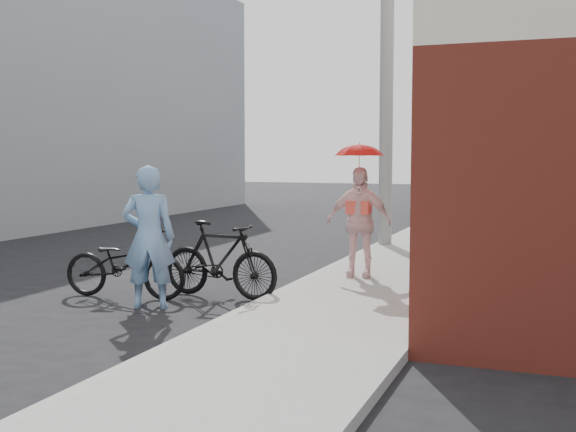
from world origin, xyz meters
The scene contains 11 objects.
ground centered at (0.00, 0.00, 0.00)m, with size 80.00×80.00×0.00m, color black.
sidewalk centered at (2.10, 2.00, 0.06)m, with size 2.20×24.00×0.12m, color gray.
curb centered at (0.94, 2.00, 0.06)m, with size 0.12×24.00×0.12m, color #9E9E99.
utility_pole centered at (1.10, 6.00, 3.50)m, with size 0.28×0.28×7.00m, color #9E9E99.
officer centered at (-0.43, -0.77, 0.93)m, with size 0.68×0.44×1.85m, color #74A1CE.
bike_left centered at (-1.10, -0.33, 0.48)m, with size 0.63×1.81×0.95m, color black.
bike_right centered at (0.13, 0.16, 0.54)m, with size 0.50×1.78×1.07m, color black.
kimono_woman centered at (1.65, 1.88, 0.96)m, with size 0.99×0.41×1.68m, color #FFD6D5.
parasol centered at (1.65, 1.88, 2.11)m, with size 0.71×0.71×0.62m, color red.
planter centered at (2.84, 2.18, 0.23)m, with size 0.43×0.43×0.23m, color black.
potted_plant centered at (2.84, 2.18, 0.63)m, with size 0.50×0.43×0.56m, color #38692A.
Camera 1 is at (4.54, -8.79, 1.99)m, focal length 45.00 mm.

